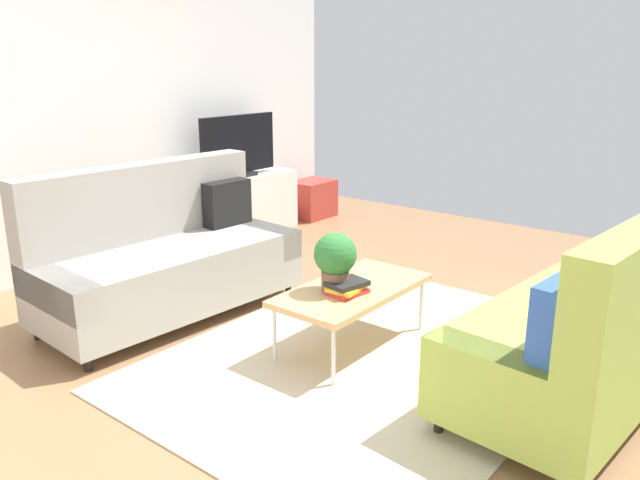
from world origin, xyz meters
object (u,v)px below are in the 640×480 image
object	(u,v)px
tv_console	(239,206)
vase_0	(192,176)
storage_trunk	(312,199)
vase_1	(205,175)
tv	(238,147)
table_book_0	(347,292)
bottle_0	(221,171)
couch_green	(594,326)
potted_plant	(335,259)
couch_beige	(166,256)
coffee_table	(352,291)

from	to	relation	value
tv_console	vase_0	xyz separation A→B (m)	(-0.58, 0.05, 0.40)
storage_trunk	vase_1	xyz separation A→B (m)	(-1.52, 0.15, 0.48)
tv	table_book_0	xyz separation A→B (m)	(-1.59, -2.58, -0.52)
tv_console	vase_1	xyz separation A→B (m)	(-0.42, 0.05, 0.38)
table_book_0	bottle_0	bearing A→B (deg)	62.78
tv_console	vase_1	distance (m)	0.57
couch_green	vase_0	world-z (taller)	couch_green
tv_console	potted_plant	distance (m)	2.99
table_book_0	bottle_0	distance (m)	2.89
tv	vase_0	distance (m)	0.63
couch_green	couch_beige	bearing A→B (deg)	107.89
table_book_0	coffee_table	bearing A→B (deg)	19.63
potted_plant	couch_beige	bearing A→B (deg)	100.55
coffee_table	bottle_0	bearing A→B (deg)	64.56
tv_console	table_book_0	size ratio (longest dim) A/B	5.83
couch_green	vase_1	world-z (taller)	couch_green
couch_green	storage_trunk	bearing A→B (deg)	64.19
storage_trunk	vase_0	xyz separation A→B (m)	(-1.68, 0.15, 0.50)
couch_green	table_book_0	size ratio (longest dim) A/B	8.18
table_book_0	vase_0	world-z (taller)	vase_0
table_book_0	vase_0	distance (m)	2.85
couch_beige	potted_plant	xyz separation A→B (m)	(0.26, -1.37, 0.19)
couch_beige	tv_console	bearing A→B (deg)	-145.15
couch_green	bottle_0	xyz separation A→B (m)	(0.92, 3.94, 0.30)
bottle_0	tv	bearing A→B (deg)	4.23
couch_beige	tv	world-z (taller)	tv
couch_green	bottle_0	bearing A→B (deg)	81.62
coffee_table	tv	distance (m)	2.98
coffee_table	table_book_0	xyz separation A→B (m)	(-0.12, -0.04, 0.04)
couch_beige	tv_console	world-z (taller)	couch_beige
couch_beige	potted_plant	bearing A→B (deg)	103.82
couch_beige	couch_green	size ratio (longest dim) A/B	0.99
coffee_table	vase_0	distance (m)	2.77
coffee_table	bottle_0	size ratio (longest dim) A/B	5.70
tv_console	table_book_0	distance (m)	3.05
table_book_0	bottle_0	world-z (taller)	bottle_0
couch_beige	coffee_table	bearing A→B (deg)	108.36
couch_green	vase_0	distance (m)	4.08
tv	vase_0	world-z (taller)	tv
couch_green	vase_0	size ratio (longest dim) A/B	12.61
coffee_table	bottle_0	distance (m)	2.81
vase_1	couch_green	bearing A→B (deg)	-100.82
couch_beige	vase_1	bearing A→B (deg)	-137.07
table_book_0	vase_1	xyz separation A→B (m)	(1.17, 2.65, 0.27)
vase_1	tv	bearing A→B (deg)	-9.51
vase_0	vase_1	bearing A→B (deg)	0.00
couch_beige	tv	xyz separation A→B (m)	(1.85, 1.12, 0.51)
couch_green	vase_1	xyz separation A→B (m)	(0.77, 4.03, 0.26)
couch_green	table_book_0	bearing A→B (deg)	110.93
vase_1	storage_trunk	bearing A→B (deg)	-5.64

